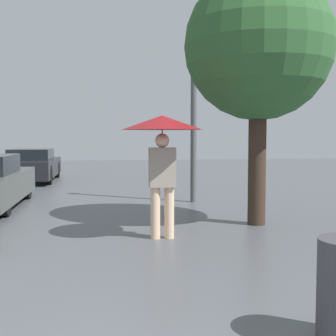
% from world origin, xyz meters
% --- Properties ---
extents(pedestrian, '(1.29, 1.29, 1.97)m').
position_xyz_m(pedestrian, '(0.35, 4.94, 1.64)').
color(pedestrian, beige).
rests_on(pedestrian, ground_plane).
extents(parked_car_farthest, '(1.67, 4.40, 1.19)m').
position_xyz_m(parked_car_farthest, '(-3.18, 15.15, 0.57)').
color(parked_car_farthest, black).
rests_on(parked_car_farthest, ground_plane).
extents(tree, '(2.72, 2.72, 4.65)m').
position_xyz_m(tree, '(2.24, 5.90, 3.27)').
color(tree, '#38281E').
rests_on(tree, ground_plane).
extents(street_lamp, '(0.30, 0.30, 4.49)m').
position_xyz_m(street_lamp, '(1.65, 9.00, 2.59)').
color(street_lamp, '#515456').
rests_on(street_lamp, ground_plane).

